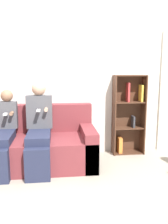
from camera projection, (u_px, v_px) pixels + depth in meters
The scene contains 6 objects.
ground_plane at pixel (48, 180), 3.09m from camera, with size 14.00×14.00×0.00m, color #9E9384.
back_wall at pixel (48, 79), 3.88m from camera, with size 10.00×0.06×2.55m.
couch at pixel (32, 146), 3.55m from camera, with size 1.87×0.91×0.88m.
adult_seated at pixel (39, 125), 3.39m from camera, with size 0.38×0.84×1.25m.
child_seated at pixel (5, 132), 3.32m from camera, with size 0.28×0.85×1.13m.
bookshelf at pixel (128, 115), 4.02m from camera, with size 0.53×0.25×1.33m.
Camera 1 is at (0.14, -2.92, 1.42)m, focal length 38.00 mm.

